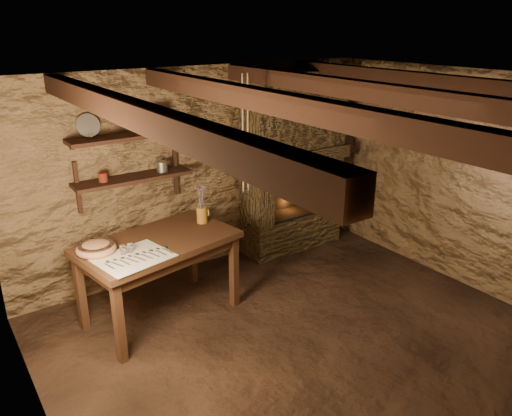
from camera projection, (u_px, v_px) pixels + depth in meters
floor at (303, 341)px, 4.75m from camera, size 4.50×4.50×0.00m
back_wall at (198, 171)px, 5.87m from camera, size 4.50×0.04×2.40m
left_wall at (33, 302)px, 3.13m from camera, size 0.04×4.00×2.40m
right_wall at (463, 180)px, 5.52m from camera, size 0.04×4.00×2.40m
ceiling at (313, 83)px, 3.90m from camera, size 4.50×4.00×0.04m
beam_far_left at (132, 113)px, 3.14m from camera, size 0.14×3.95×0.16m
beam_mid_left at (261, 100)px, 3.67m from camera, size 0.14×3.95×0.16m
beam_mid_right at (358, 90)px, 4.20m from camera, size 0.14×3.95×0.16m
beam_far_right at (433, 82)px, 4.73m from camera, size 0.14×3.95×0.16m
shelf_lower at (133, 178)px, 5.26m from camera, size 1.25×0.30×0.04m
shelf_upper at (130, 136)px, 5.10m from camera, size 1.25×0.30×0.04m
hearth at (293, 158)px, 6.34m from camera, size 1.43×0.51×2.30m
work_table at (160, 276)px, 4.99m from camera, size 1.63×1.11×0.86m
linen_cloth at (134, 258)px, 4.47m from camera, size 0.71×0.62×0.01m
pewter_cutlery_row at (134, 257)px, 4.45m from camera, size 0.55×0.30×0.01m
drinking_glasses at (130, 248)px, 4.56m from camera, size 0.20×0.06×0.08m
stoneware_jug at (202, 207)px, 5.21m from camera, size 0.14×0.14×0.40m
wooden_bowl at (96, 249)px, 4.56m from camera, size 0.48×0.48×0.13m
iron_stockpot at (153, 122)px, 5.20m from camera, size 0.31×0.31×0.19m
tin_pan at (88, 125)px, 4.93m from camera, size 0.24×0.11×0.23m
small_kettle at (162, 166)px, 5.41m from camera, size 0.16×0.12×0.17m
rusty_tin at (103, 177)px, 5.06m from camera, size 0.12×0.12×0.09m
red_pot at (300, 196)px, 6.54m from camera, size 0.25×0.25×0.54m
hanging_ropes at (245, 134)px, 4.95m from camera, size 0.08×0.08×1.20m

